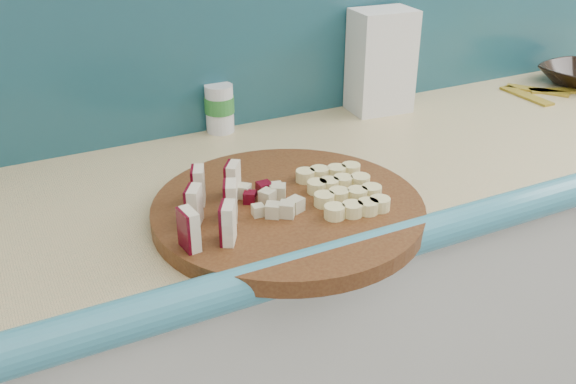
% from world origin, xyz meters
% --- Properties ---
extents(kitchen_counter, '(2.20, 0.63, 0.91)m').
position_xyz_m(kitchen_counter, '(0.10, 1.50, 0.46)').
color(kitchen_counter, beige).
rests_on(kitchen_counter, ground).
extents(cutting_board, '(0.52, 0.52, 0.03)m').
position_xyz_m(cutting_board, '(-0.40, 1.35, 0.92)').
color(cutting_board, '#411F0D').
rests_on(cutting_board, kitchen_counter).
extents(apple_wedges, '(0.14, 0.18, 0.06)m').
position_xyz_m(apple_wedges, '(-0.53, 1.35, 0.97)').
color(apple_wedges, beige).
rests_on(apple_wedges, cutting_board).
extents(apple_chunks, '(0.07, 0.07, 0.02)m').
position_xyz_m(apple_chunks, '(-0.43, 1.35, 0.95)').
color(apple_chunks, beige).
rests_on(apple_chunks, cutting_board).
extents(banana_slices, '(0.14, 0.18, 0.02)m').
position_xyz_m(banana_slices, '(-0.30, 1.33, 0.95)').
color(banana_slices, '#F6E796').
rests_on(banana_slices, cutting_board).
extents(flour_bag, '(0.15, 0.11, 0.24)m').
position_xyz_m(flour_bag, '(0.03, 1.72, 1.03)').
color(flour_bag, white).
rests_on(flour_bag, kitchen_counter).
extents(canister, '(0.06, 0.06, 0.10)m').
position_xyz_m(canister, '(-0.36, 1.76, 0.96)').
color(canister, silver).
rests_on(canister, kitchen_counter).
extents(banana_peel, '(0.20, 0.17, 0.01)m').
position_xyz_m(banana_peel, '(0.48, 1.63, 0.91)').
color(banana_peel, gold).
rests_on(banana_peel, kitchen_counter).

